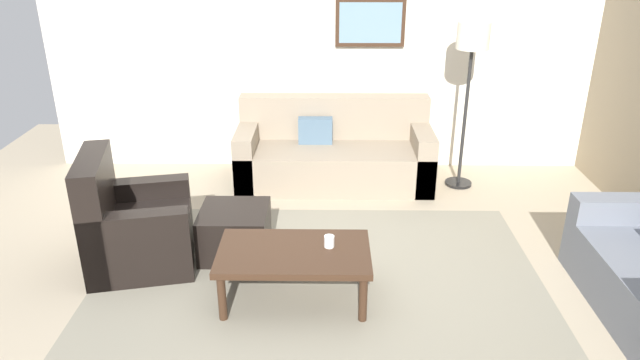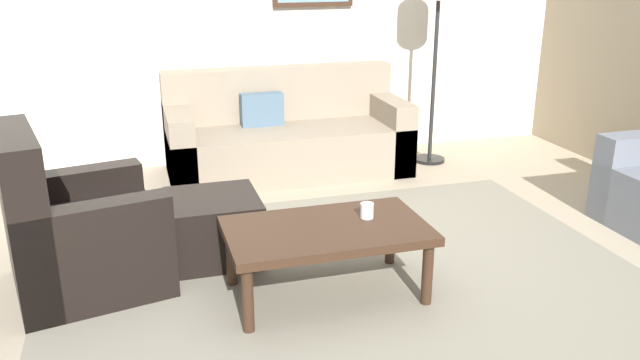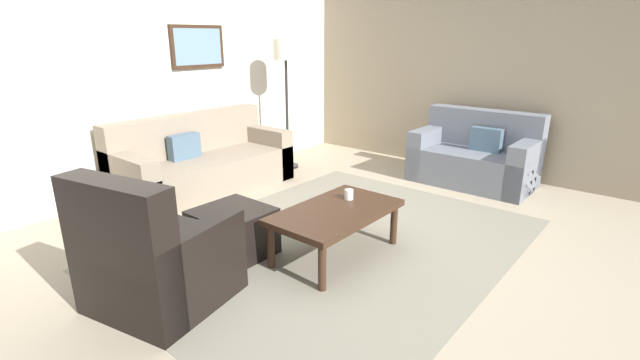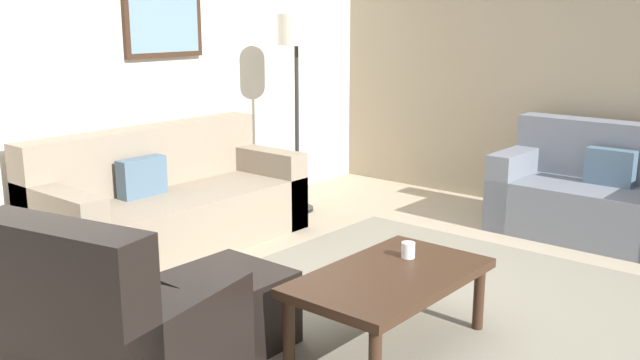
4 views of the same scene
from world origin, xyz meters
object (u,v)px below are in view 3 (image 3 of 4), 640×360
(cup, at_px, (349,194))
(framed_artwork, at_px, (198,47))
(armchair_leather, at_px, (153,264))
(lamp_standing, at_px, (286,63))
(couch_loveseat, at_px, (476,158))
(coffee_table, at_px, (336,215))
(couch_main, at_px, (201,165))
(ottoman, at_px, (233,232))

(cup, height_order, framed_artwork, framed_artwork)
(armchair_leather, xyz_separation_m, lamp_standing, (2.99, 1.63, 1.10))
(couch_loveseat, xyz_separation_m, coffee_table, (-2.66, 0.13, 0.05))
(couch_loveseat, relative_size, cup, 16.38)
(lamp_standing, height_order, framed_artwork, framed_artwork)
(lamp_standing, bearing_deg, framed_artwork, 151.26)
(lamp_standing, bearing_deg, couch_main, 174.47)
(couch_main, relative_size, ottoman, 3.64)
(coffee_table, distance_m, lamp_standing, 2.88)
(cup, height_order, lamp_standing, lamp_standing)
(armchair_leather, relative_size, cup, 11.06)
(coffee_table, height_order, framed_artwork, framed_artwork)
(cup, distance_m, framed_artwork, 2.87)
(ottoman, relative_size, cup, 6.52)
(lamp_standing, bearing_deg, coffee_table, -127.93)
(ottoman, xyz_separation_m, framed_artwork, (1.22, 1.99, 1.42))
(couch_main, distance_m, couch_loveseat, 3.34)
(coffee_table, xyz_separation_m, lamp_standing, (1.65, 2.12, 1.05))
(armchair_leather, bearing_deg, couch_loveseat, -8.67)
(couch_loveseat, relative_size, ottoman, 2.51)
(armchair_leather, bearing_deg, cup, -14.97)
(couch_loveseat, relative_size, coffee_table, 1.28)
(couch_loveseat, distance_m, cup, 2.41)
(armchair_leather, height_order, ottoman, armchair_leather)
(couch_loveseat, height_order, armchair_leather, armchair_leather)
(couch_main, relative_size, couch_loveseat, 1.45)
(couch_loveseat, xyz_separation_m, lamp_standing, (-1.01, 2.24, 1.10))
(couch_loveseat, distance_m, ottoman, 3.29)
(ottoman, height_order, framed_artwork, framed_artwork)
(cup, bearing_deg, framed_artwork, 80.58)
(couch_loveseat, height_order, coffee_table, couch_loveseat)
(ottoman, bearing_deg, couch_main, 62.02)
(couch_loveseat, bearing_deg, coffee_table, 177.29)
(armchair_leather, bearing_deg, coffee_table, -19.82)
(lamp_standing, bearing_deg, couch_loveseat, -65.83)
(couch_main, bearing_deg, coffee_table, -97.85)
(couch_main, height_order, couch_loveseat, same)
(lamp_standing, bearing_deg, armchair_leather, -151.38)
(couch_loveseat, height_order, cup, couch_loveseat)
(armchair_leather, bearing_deg, couch_main, 46.84)
(ottoman, relative_size, lamp_standing, 0.33)
(couch_main, height_order, coffee_table, couch_main)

